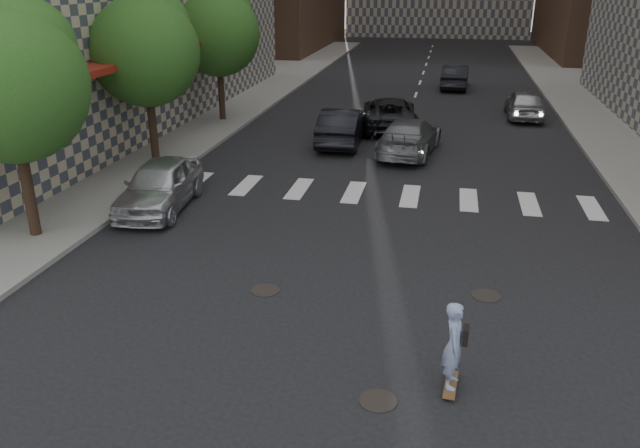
# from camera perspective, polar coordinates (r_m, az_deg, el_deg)

# --- Properties ---
(ground) EXTENTS (160.00, 160.00, 0.00)m
(ground) POSITION_cam_1_polar(r_m,az_deg,el_deg) (14.01, 1.57, -9.13)
(ground) COLOR black
(ground) RESTS_ON ground
(sidewalk_left) EXTENTS (13.00, 80.00, 0.15)m
(sidewalk_left) POSITION_cam_1_polar(r_m,az_deg,el_deg) (36.57, -15.81, 9.78)
(sidewalk_left) COLOR gray
(sidewalk_left) RESTS_ON ground
(tree_a) EXTENTS (4.20, 4.20, 6.60)m
(tree_a) POSITION_cam_1_polar(r_m,az_deg,el_deg) (19.04, -26.30, 11.93)
(tree_a) COLOR #382619
(tree_a) RESTS_ON sidewalk_left
(tree_b) EXTENTS (4.20, 4.20, 6.60)m
(tree_b) POSITION_cam_1_polar(r_m,az_deg,el_deg) (25.81, -15.51, 15.40)
(tree_b) COLOR #382619
(tree_b) RESTS_ON sidewalk_left
(tree_c) EXTENTS (4.20, 4.20, 6.60)m
(tree_c) POSITION_cam_1_polar(r_m,az_deg,el_deg) (33.13, -9.18, 17.15)
(tree_c) COLOR #382619
(tree_c) RESTS_ON sidewalk_left
(manhole_a) EXTENTS (0.70, 0.70, 0.02)m
(manhole_a) POSITION_cam_1_polar(r_m,az_deg,el_deg) (11.82, 5.32, -15.79)
(manhole_a) COLOR black
(manhole_a) RESTS_ON ground
(manhole_b) EXTENTS (0.70, 0.70, 0.02)m
(manhole_b) POSITION_cam_1_polar(r_m,az_deg,el_deg) (15.43, -5.01, -6.06)
(manhole_b) COLOR black
(manhole_b) RESTS_ON ground
(manhole_c) EXTENTS (0.70, 0.70, 0.02)m
(manhole_c) POSITION_cam_1_polar(r_m,az_deg,el_deg) (15.65, 14.96, -6.35)
(manhole_c) COLOR black
(manhole_c) RESTS_ON ground
(skateboarder) EXTENTS (0.48, 0.92, 1.81)m
(skateboarder) POSITION_cam_1_polar(r_m,az_deg,el_deg) (11.79, 12.20, -10.78)
(skateboarder) COLOR brown
(skateboarder) RESTS_ON ground
(silver_sedan) EXTENTS (2.33, 4.88, 1.61)m
(silver_sedan) POSITION_cam_1_polar(r_m,az_deg,el_deg) (21.10, -14.44, 3.47)
(silver_sedan) COLOR silver
(silver_sedan) RESTS_ON ground
(traffic_car_a) EXTENTS (1.92, 5.05, 1.65)m
(traffic_car_a) POSITION_cam_1_polar(r_m,az_deg,el_deg) (28.59, 2.02, 8.93)
(traffic_car_a) COLOR black
(traffic_car_a) RESTS_ON ground
(traffic_car_b) EXTENTS (2.80, 5.55, 1.54)m
(traffic_car_b) POSITION_cam_1_polar(r_m,az_deg,el_deg) (27.22, 8.18, 7.95)
(traffic_car_b) COLOR slate
(traffic_car_b) RESTS_ON ground
(traffic_car_c) EXTENTS (3.24, 5.87, 1.56)m
(traffic_car_c) POSITION_cam_1_polar(r_m,az_deg,el_deg) (31.79, 6.37, 10.04)
(traffic_car_c) COLOR black
(traffic_car_c) RESTS_ON ground
(traffic_car_d) EXTENTS (1.90, 4.63, 1.57)m
(traffic_car_d) POSITION_cam_1_polar(r_m,az_deg,el_deg) (35.79, 18.21, 10.44)
(traffic_car_d) COLOR #A1A4A8
(traffic_car_d) RESTS_ON ground
(traffic_car_e) EXTENTS (1.87, 4.90, 1.59)m
(traffic_car_e) POSITION_cam_1_polar(r_m,az_deg,el_deg) (44.27, 12.24, 13.04)
(traffic_car_e) COLOR black
(traffic_car_e) RESTS_ON ground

